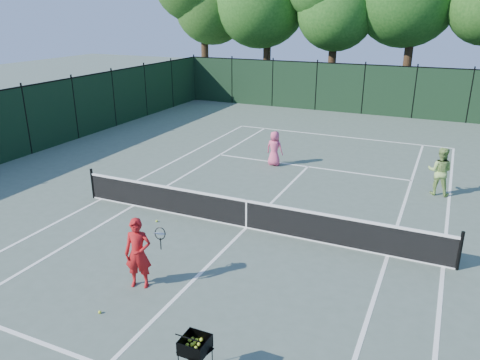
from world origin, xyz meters
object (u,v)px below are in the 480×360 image
at_px(coach, 138,253).
at_px(ball_hopper, 195,345).
at_px(player_pink, 275,148).
at_px(loose_ball_near_cart, 100,312).
at_px(player_green, 440,171).
at_px(loose_ball_midcourt, 157,221).

xyz_separation_m(coach, ball_hopper, (2.69, -2.09, -0.11)).
distance_m(coach, ball_hopper, 3.41).
bearing_deg(ball_hopper, player_pink, 116.48).
height_order(ball_hopper, loose_ball_near_cart, ball_hopper).
height_order(player_green, loose_ball_near_cart, player_green).
bearing_deg(loose_ball_near_cart, loose_ball_midcourt, 108.87).
relative_size(loose_ball_near_cart, loose_ball_midcourt, 1.00).
bearing_deg(player_green, player_pink, -2.41).
height_order(coach, ball_hopper, coach).
distance_m(ball_hopper, loose_ball_near_cart, 3.05).
xyz_separation_m(player_pink, player_green, (6.42, -0.71, 0.13)).
relative_size(player_green, loose_ball_near_cart, 25.29).
distance_m(player_green, loose_ball_midcourt, 9.88).
height_order(coach, player_green, coach).
distance_m(player_pink, player_green, 6.46).
relative_size(player_green, ball_hopper, 1.92).
xyz_separation_m(player_green, loose_ball_near_cart, (-6.24, -10.48, -0.83)).
height_order(player_pink, ball_hopper, player_pink).
height_order(player_pink, player_green, player_green).
bearing_deg(loose_ball_near_cart, ball_hopper, -16.08).
height_order(player_pink, loose_ball_near_cart, player_pink).
xyz_separation_m(coach, player_pink, (-0.34, 9.92, -0.14)).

